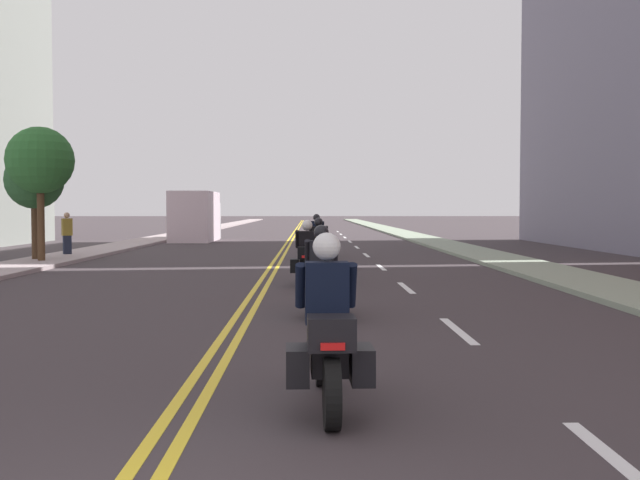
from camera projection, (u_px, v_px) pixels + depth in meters
ground_plane at (293, 235)px, 51.02m from camera, size 264.00×264.00×0.00m
sidewalk_left at (180, 234)px, 50.91m from camera, size 2.19×144.00×0.12m
sidewalk_right at (406, 234)px, 51.12m from camera, size 2.19×144.00×0.12m
centreline_yellow_inner at (292, 235)px, 51.02m from camera, size 0.12×132.00×0.01m
centreline_yellow_outer at (295, 235)px, 51.02m from camera, size 0.12×132.00×0.01m
lane_dashes_white at (361, 251)px, 32.08m from camera, size 0.14×56.40×0.01m
motorcycle_0 at (327, 339)px, 6.74m from camera, size 0.77×2.16×1.62m
motorcycle_1 at (321, 279)px, 12.59m from camera, size 0.77×2.16×1.56m
motorcycle_2 at (307, 258)px, 17.69m from camera, size 0.77×2.19×1.57m
motorcycle_3 at (318, 248)px, 22.31m from camera, size 0.78×2.16×1.57m
motorcycle_4 at (316, 240)px, 27.55m from camera, size 0.77×2.18×1.65m
pedestrian_2 at (67, 234)px, 27.90m from camera, size 0.42×0.38×1.70m
street_tree_0 at (34, 181)px, 25.08m from camera, size 1.98×1.98×3.82m
street_tree_1 at (40, 161)px, 24.29m from camera, size 2.22×2.22×4.55m
parked_truck at (196, 219)px, 42.12m from camera, size 2.20×6.50×2.80m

